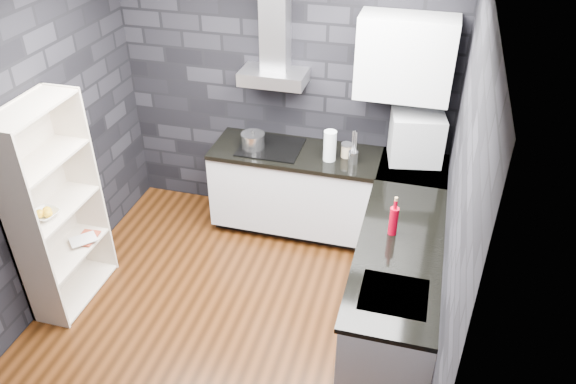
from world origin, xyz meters
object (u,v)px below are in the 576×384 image
at_px(red_bottle, 393,221).
at_px(utensil_crock, 353,157).
at_px(storage_jar, 346,151).
at_px(appliance_garage, 416,138).
at_px(bookshelf, 56,209).
at_px(fruit_bowl, 45,214).
at_px(pot, 253,141).
at_px(glass_vase, 330,146).

bearing_deg(red_bottle, utensil_crock, 115.54).
distance_m(storage_jar, appliance_garage, 0.64).
distance_m(storage_jar, bookshelf, 2.55).
bearing_deg(fruit_bowl, utensil_crock, 34.26).
bearing_deg(bookshelf, storage_jar, 51.54).
relative_size(pot, appliance_garage, 0.47).
height_order(utensil_crock, fruit_bowl, utensil_crock).
relative_size(utensil_crock, fruit_bowl, 0.56).
bearing_deg(fruit_bowl, red_bottle, 11.00).
height_order(glass_vase, bookshelf, bookshelf).
relative_size(glass_vase, appliance_garage, 0.63).
bearing_deg(bookshelf, red_bottle, 25.19).
height_order(pot, glass_vase, glass_vase).
bearing_deg(appliance_garage, red_bottle, -103.44).
bearing_deg(utensil_crock, red_bottle, -64.46).
bearing_deg(utensil_crock, storage_jar, 129.63).
relative_size(glass_vase, fruit_bowl, 1.41).
height_order(glass_vase, appliance_garage, appliance_garage).
xyz_separation_m(storage_jar, fruit_bowl, (-2.09, -1.57, -0.02)).
height_order(glass_vase, fruit_bowl, glass_vase).
xyz_separation_m(utensil_crock, appliance_garage, (0.53, 0.20, 0.17)).
xyz_separation_m(pot, red_bottle, (1.42, -0.99, 0.04)).
height_order(pot, fruit_bowl, pot).
bearing_deg(appliance_garage, pot, 176.36).
bearing_deg(red_bottle, bookshelf, -171.68).
relative_size(red_bottle, fruit_bowl, 1.12).
distance_m(appliance_garage, red_bottle, 1.17).
bearing_deg(fruit_bowl, bookshelf, 90.00).
height_order(storage_jar, bookshelf, bookshelf).
xyz_separation_m(red_bottle, bookshelf, (-2.63, -0.39, -0.11)).
xyz_separation_m(glass_vase, storage_jar, (0.14, 0.10, -0.08)).
bearing_deg(appliance_garage, utensil_crock, -169.81).
distance_m(storage_jar, fruit_bowl, 2.62).
distance_m(pot, storage_jar, 0.88).
relative_size(storage_jar, appliance_garage, 0.26).
bearing_deg(red_bottle, storage_jar, 116.99).
bearing_deg(bookshelf, utensil_crock, 48.78).
xyz_separation_m(appliance_garage, red_bottle, (-0.06, -1.16, -0.11)).
bearing_deg(glass_vase, pot, 177.99).
bearing_deg(pot, glass_vase, -2.01).
xyz_separation_m(bookshelf, fruit_bowl, (0.00, -0.13, 0.04)).
distance_m(utensil_crock, red_bottle, 1.07).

